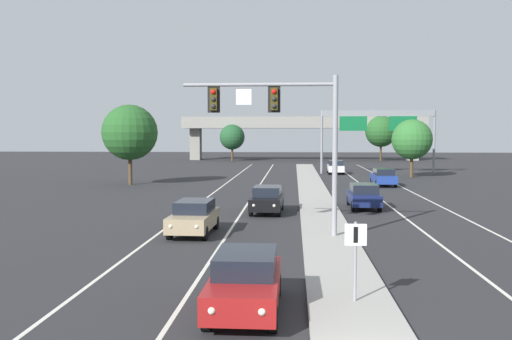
% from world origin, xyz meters
% --- Properties ---
extents(median_island, '(2.40, 110.00, 0.15)m').
position_xyz_m(median_island, '(0.00, 18.00, 0.07)').
color(median_island, '#9E9B93').
rests_on(median_island, ground).
extents(lane_stripe_oncoming_center, '(0.14, 100.00, 0.01)m').
position_xyz_m(lane_stripe_oncoming_center, '(-4.70, 25.00, 0.00)').
color(lane_stripe_oncoming_center, silver).
rests_on(lane_stripe_oncoming_center, ground).
extents(lane_stripe_receding_center, '(0.14, 100.00, 0.01)m').
position_xyz_m(lane_stripe_receding_center, '(4.70, 25.00, 0.00)').
color(lane_stripe_receding_center, silver).
rests_on(lane_stripe_receding_center, ground).
extents(edge_stripe_left, '(0.14, 100.00, 0.01)m').
position_xyz_m(edge_stripe_left, '(-8.00, 25.00, 0.00)').
color(edge_stripe_left, silver).
rests_on(edge_stripe_left, ground).
extents(edge_stripe_right, '(0.14, 100.00, 0.01)m').
position_xyz_m(edge_stripe_right, '(8.00, 25.00, 0.00)').
color(edge_stripe_right, silver).
rests_on(edge_stripe_right, ground).
extents(overhead_signal_mast, '(6.96, 0.44, 7.20)m').
position_xyz_m(overhead_signal_mast, '(-1.95, 14.58, 5.32)').
color(overhead_signal_mast, gray).
rests_on(overhead_signal_mast, median_island).
extents(median_sign_post, '(0.60, 0.10, 2.20)m').
position_xyz_m(median_sign_post, '(0.10, 4.68, 1.59)').
color(median_sign_post, gray).
rests_on(median_sign_post, median_island).
extents(car_oncoming_red, '(1.83, 4.47, 1.58)m').
position_xyz_m(car_oncoming_red, '(-2.87, 4.06, 0.82)').
color(car_oncoming_red, maroon).
rests_on(car_oncoming_red, ground).
extents(car_oncoming_tan, '(1.92, 4.51, 1.58)m').
position_xyz_m(car_oncoming_tan, '(-6.29, 15.37, 0.82)').
color(car_oncoming_tan, tan).
rests_on(car_oncoming_tan, ground).
extents(car_oncoming_black, '(1.93, 4.51, 1.58)m').
position_xyz_m(car_oncoming_black, '(-3.18, 22.63, 0.82)').
color(car_oncoming_black, black).
rests_on(car_oncoming_black, ground).
extents(car_receding_navy, '(1.85, 4.48, 1.58)m').
position_xyz_m(car_receding_navy, '(2.85, 24.96, 0.82)').
color(car_receding_navy, '#141E4C').
rests_on(car_receding_navy, ground).
extents(car_receding_blue, '(1.86, 4.49, 1.58)m').
position_xyz_m(car_receding_blue, '(6.53, 40.34, 0.82)').
color(car_receding_blue, navy).
rests_on(car_receding_blue, ground).
extents(car_receding_white, '(1.89, 4.50, 1.58)m').
position_xyz_m(car_receding_white, '(3.32, 55.16, 0.82)').
color(car_receding_white, silver).
rests_on(car_receding_white, ground).
extents(highway_sign_gantry, '(13.28, 0.42, 7.50)m').
position_xyz_m(highway_sign_gantry, '(8.20, 55.45, 6.16)').
color(highway_sign_gantry, gray).
rests_on(highway_sign_gantry, ground).
extents(overpass_bridge, '(42.40, 6.40, 7.65)m').
position_xyz_m(overpass_bridge, '(0.00, 88.74, 5.78)').
color(overpass_bridge, gray).
rests_on(overpass_bridge, ground).
extents(tree_far_left_a, '(5.12, 5.12, 7.41)m').
position_xyz_m(tree_far_left_a, '(-16.70, 40.01, 4.84)').
color(tree_far_left_a, '#4C3823').
rests_on(tree_far_left_a, ground).
extents(tree_far_right_a, '(5.41, 5.41, 7.83)m').
position_xyz_m(tree_far_right_a, '(13.34, 86.24, 5.12)').
color(tree_far_right_a, '#4C3823').
rests_on(tree_far_right_a, ground).
extents(tree_far_right_b, '(4.34, 4.34, 6.28)m').
position_xyz_m(tree_far_right_b, '(11.13, 50.52, 4.10)').
color(tree_far_right_b, '#4C3823').
rests_on(tree_far_right_b, ground).
extents(tree_far_left_b, '(4.35, 4.35, 6.29)m').
position_xyz_m(tree_far_left_b, '(-12.20, 85.15, 4.11)').
color(tree_far_left_b, '#4C3823').
rests_on(tree_far_left_b, ground).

